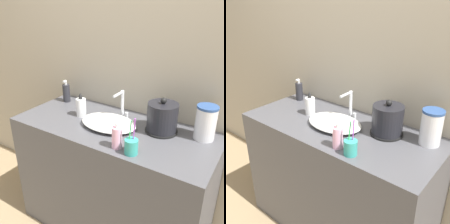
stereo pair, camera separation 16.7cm
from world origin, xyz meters
The scene contains 10 objects.
wall_back centered at (0.00, 0.60, 1.30)m, with size 6.00×0.04×2.60m.
vanity_counter centered at (0.00, 0.29, 0.44)m, with size 1.34×0.58×0.88m.
sink_basin centered at (-0.02, 0.27, 0.90)m, with size 0.38×0.27×0.05m.
faucet centered at (-0.02, 0.43, 0.98)m, with size 0.06×0.13×0.19m.
electric_kettle centered at (0.29, 0.39, 0.97)m, with size 0.20×0.20×0.23m.
toothbrush_cup centered at (0.26, 0.07, 0.92)m, with size 0.07×0.07×0.21m.
lotion_bottle centered at (-0.55, 0.46, 0.95)m, with size 0.06×0.06×0.18m.
shampoo_bottle centered at (0.16, 0.08, 0.94)m, with size 0.06×0.06×0.17m.
mouthwash_bottle centered at (-0.28, 0.31, 0.95)m, with size 0.07×0.07×0.17m.
water_pitcher centered at (0.54, 0.45, 0.98)m, with size 0.12×0.12×0.21m.
Camera 2 is at (0.96, -0.89, 1.66)m, focal length 42.00 mm.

